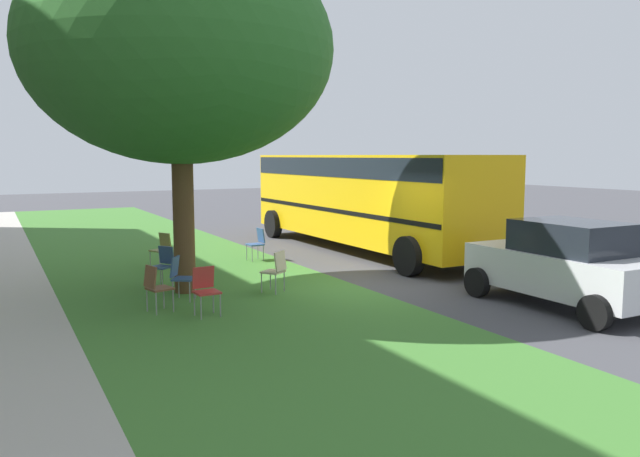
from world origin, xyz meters
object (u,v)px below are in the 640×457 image
Objects in this scene: school_bus at (364,192)px; chair_4 at (163,263)px; chair_0 at (206,287)px; chair_6 at (162,247)px; street_tree at (179,50)px; parked_car at (566,264)px; chair_2 at (156,285)px; chair_3 at (257,241)px; chair_5 at (180,275)px; chair_1 at (276,268)px.

chair_4 is at bearing 109.93° from school_bus.
chair_6 is at bearing -5.70° from chair_0.
street_tree reaches higher than parked_car.
chair_2 and chair_4 have the same top height.
chair_2 is 1.00× the size of chair_3.
parked_car is (-7.71, -3.10, 0.32)m from chair_3.
chair_3 is 4.92m from chair_5.
chair_1 and chair_6 have the same top height.
chair_2 is (0.63, 0.73, 0.00)m from chair_0.
chair_6 is at bearing -5.52° from street_tree.
chair_0 is at bearing -176.77° from chair_5.
street_tree is at bearing 116.61° from school_bus.
street_tree is 8.65m from parked_car.
chair_1 and chair_3 have the same top height.
chair_2 is 2.37m from chair_4.
chair_1 is 5.71m from parked_car.
chair_0 is 6.00m from chair_3.
street_tree reaches higher than chair_0.
street_tree reaches higher than chair_1.
chair_3 is 3.86m from chair_4.
school_bus is (5.33, -6.69, 1.24)m from chair_0.
chair_0 is at bearing -130.73° from chair_2.
street_tree is 8.29× the size of chair_5.
chair_4 and chair_5 have the same top height.
chair_0 is at bearing 128.54° from school_bus.
chair_1 is at bearing 131.11° from school_bus.
street_tree is 5.50m from chair_6.
chair_2 is 5.91m from chair_3.
parked_car is at bearing -122.25° from chair_5.
parked_car is (-7.87, -5.68, 0.32)m from chair_6.
chair_1 is at bearing -58.95° from chair_0.
chair_4 is 0.08× the size of school_bus.
chair_6 is at bearing -8.81° from chair_5.
chair_4 is 0.24× the size of parked_car.
chair_2 is 4.83m from chair_6.
chair_3 is 1.00× the size of chair_6.
chair_4 is at bearing 17.45° from street_tree.
chair_3 is 8.32m from parked_car.
chair_0 and chair_6 have the same top height.
chair_5 is at bearing 57.75° from parked_car.
chair_0 and chair_2 have the same top height.
parked_car is (-3.97, -6.28, 0.32)m from chair_5.
parked_car is (-3.22, -6.94, 0.32)m from chair_2.
chair_2 and chair_6 have the same top height.
chair_3 is 2.58m from chair_6.
chair_3 is at bearing -54.53° from chair_4.
school_bus is at bearing -57.67° from chair_2.
chair_1 is 1.00× the size of chair_3.
chair_1 is (-0.96, -1.66, -4.46)m from street_tree.
school_bus reaches higher than chair_1.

